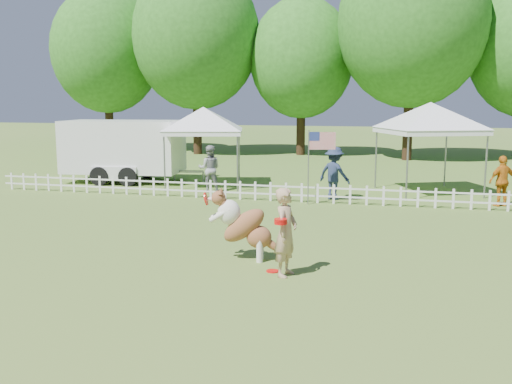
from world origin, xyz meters
TOP-DOWN VIEW (x-y plane):
  - ground at (0.00, 0.00)m, footprint 120.00×120.00m
  - picket_fence at (0.00, 7.00)m, footprint 22.00×0.08m
  - handler at (0.76, -0.53)m, footprint 0.49×0.65m
  - dog at (-0.22, 0.27)m, footprint 1.43×0.68m
  - frisbee_on_turf at (0.48, -0.36)m, footprint 0.29×0.29m
  - canopy_tent_left at (-4.35, 9.50)m, footprint 3.38×3.38m
  - canopy_tent_right at (3.61, 9.89)m, footprint 3.85×3.85m
  - cargo_trailer at (-7.77, 9.83)m, footprint 5.78×3.07m
  - flag_pole at (-0.00, 6.69)m, footprint 0.86×0.33m
  - spectator_a at (-3.72, 8.27)m, footprint 0.91×0.79m
  - spectator_b at (0.66, 7.77)m, footprint 1.26×1.05m
  - spectator_c at (5.69, 7.84)m, footprint 0.96×0.76m
  - tree_far_left at (-15.00, 22.00)m, footprint 6.60×6.60m
  - tree_left at (-9.00, 21.50)m, footprint 7.40×7.40m
  - tree_center_left at (-3.00, 22.50)m, footprint 6.00×6.00m
  - tree_center_right at (3.00, 21.00)m, footprint 7.60×7.60m

SIDE VIEW (x-z plane):
  - ground at x=0.00m, z-range 0.00..0.00m
  - frisbee_on_turf at x=0.48m, z-range 0.00..0.02m
  - picket_fence at x=0.00m, z-range 0.00..0.60m
  - dog at x=-0.22m, z-range 0.00..1.42m
  - spectator_c at x=5.69m, z-range 0.00..1.53m
  - handler at x=0.76m, z-range 0.00..1.62m
  - spectator_a at x=-3.72m, z-range 0.00..1.62m
  - spectator_b at x=0.66m, z-range 0.00..1.70m
  - flag_pole at x=0.00m, z-range 0.00..2.26m
  - cargo_trailer at x=-7.77m, z-range 0.00..2.43m
  - canopy_tent_left at x=-4.35m, z-range 0.00..2.86m
  - canopy_tent_right at x=3.61m, z-range 0.00..3.03m
  - tree_center_left at x=-3.00m, z-range 0.00..9.80m
  - tree_far_left at x=-15.00m, z-range 0.00..11.00m
  - tree_left at x=-9.00m, z-range 0.00..12.00m
  - tree_center_right at x=3.00m, z-range 0.00..12.60m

